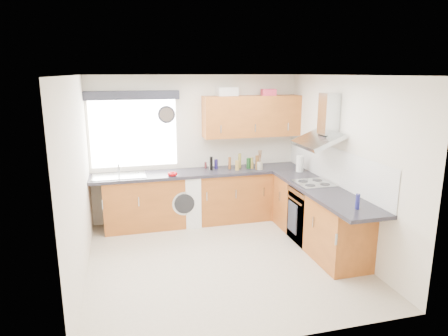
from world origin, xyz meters
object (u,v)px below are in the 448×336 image
object	(u,v)px
upper_cabinets	(252,116)
washing_machine	(182,198)
oven	(312,214)
extractor_hood	(323,126)

from	to	relation	value
upper_cabinets	washing_machine	size ratio (longest dim) A/B	1.89
washing_machine	oven	bearing A→B (deg)	-28.32
oven	washing_machine	world-z (taller)	washing_machine
washing_machine	extractor_hood	bearing A→B (deg)	-26.92
extractor_hood	upper_cabinets	world-z (taller)	upper_cabinets
oven	upper_cabinets	bearing A→B (deg)	112.54
extractor_hood	upper_cabinets	size ratio (longest dim) A/B	0.46
upper_cabinets	washing_machine	bearing A→B (deg)	-175.28
oven	extractor_hood	size ratio (longest dim) A/B	1.09
oven	upper_cabinets	xyz separation A→B (m)	(-0.55, 1.32, 1.38)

